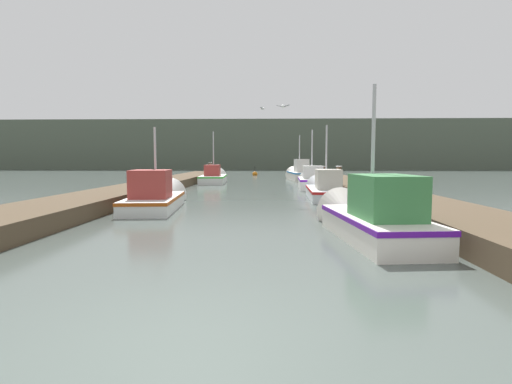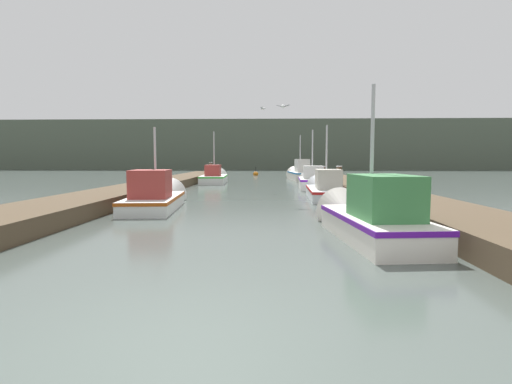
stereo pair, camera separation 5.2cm
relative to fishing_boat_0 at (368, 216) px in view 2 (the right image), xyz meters
The scene contains 17 objects.
ground_plane 6.16m from the fishing_boat_0, 119.67° to the right, with size 200.00×200.00×0.00m.
dock_left 13.59m from the fishing_boat_0, 128.31° to the left, with size 2.36×40.00×0.49m.
dock_right 10.91m from the fishing_boat_0, 77.65° to the left, with size 2.36×40.00×0.49m.
distant_shore_ridge 59.96m from the fishing_boat_0, 92.91° to the left, with size 120.00×16.00×7.71m.
fishing_boat_0 is the anchor object (origin of this frame).
fishing_boat_1 8.10m from the fishing_boat_0, 140.15° to the left, with size 1.97×5.34×3.31m.
fishing_boat_2 9.15m from the fishing_boat_0, 88.27° to the left, with size 1.69×5.39×3.69m.
fishing_boat_3 14.78m from the fishing_boat_0, 89.01° to the left, with size 1.66×5.03×3.79m.
fishing_boat_4 20.72m from the fishing_boat_0, 107.47° to the left, with size 1.92×5.68×4.15m.
fishing_boat_5 24.10m from the fishing_boat_0, 89.54° to the left, with size 2.00×6.33×4.01m.
mooring_piling_0 24.95m from the fishing_boat_0, 87.52° to the left, with size 0.23×0.23×1.28m.
mooring_piling_1 10.32m from the fishing_boat_0, 83.98° to the left, with size 0.29×0.29×1.40m.
mooring_piling_2 16.76m from the fishing_boat_0, 85.82° to the left, with size 0.31×0.31×1.26m.
mooring_piling_3 26.45m from the fishing_boat_0, 106.14° to the left, with size 0.34×0.34×1.40m.
channel_buoy 32.31m from the fishing_boat_0, 96.60° to the left, with size 0.52×0.52×1.02m.
seagull_lead 8.48m from the fishing_boat_0, 102.51° to the left, with size 0.56×0.31×0.12m.
seagull_1 14.61m from the fishing_boat_0, 100.74° to the left, with size 0.31×0.56×0.12m.
Camera 2 is at (0.86, -3.55, 1.75)m, focal length 28.00 mm.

